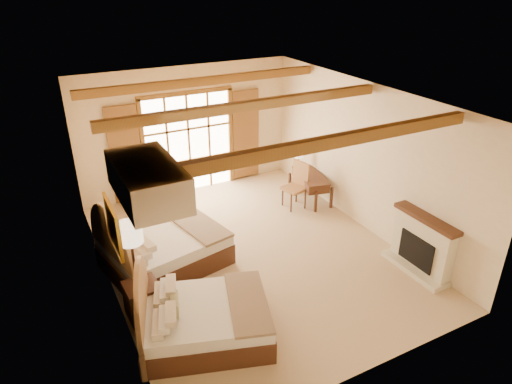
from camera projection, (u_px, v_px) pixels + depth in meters
floor at (251, 253)px, 9.35m from camera, size 7.00×7.00×0.00m
wall_back at (187, 130)px, 11.43m from camera, size 5.50×0.00×5.50m
wall_left at (102, 214)px, 7.50m from camera, size 0.00×7.00×7.00m
wall_right at (364, 157)px, 9.79m from camera, size 0.00×7.00×7.00m
ceiling at (250, 99)px, 7.94m from camera, size 7.00×7.00×0.00m
ceiling_beams at (250, 105)px, 7.99m from camera, size 5.39×4.60×0.18m
french_doors at (189, 144)px, 11.54m from camera, size 3.95×0.08×2.60m
fireplace at (421, 247)px, 8.61m from camera, size 0.46×1.40×1.16m
painting at (113, 226)px, 6.85m from camera, size 0.06×0.95×0.75m
canopy_valance at (147, 180)px, 5.46m from camera, size 0.70×1.40×0.45m
bed_near at (197, 320)px, 6.98m from camera, size 2.38×2.01×1.29m
bed_far at (157, 248)px, 8.72m from camera, size 2.48×2.04×1.43m
nightstand at (143, 301)px, 7.50m from camera, size 0.56×0.56×0.64m
floor_lamp at (131, 240)px, 6.91m from camera, size 0.38×0.38×1.81m
armchair at (148, 193)px, 11.00m from camera, size 1.08×1.09×0.73m
ottoman at (179, 207)px, 10.72m from camera, size 0.68×0.68×0.39m
desk at (310, 187)px, 11.34m from camera, size 0.83×1.37×0.69m
desk_chair at (295, 194)px, 11.02m from camera, size 0.61×0.60×1.13m
desk_lamp at (299, 155)px, 11.54m from camera, size 0.21×0.21×0.42m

